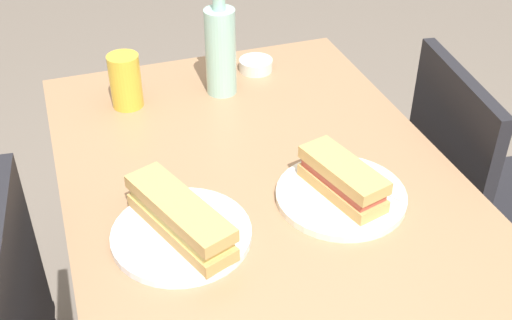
{
  "coord_description": "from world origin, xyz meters",
  "views": [
    {
      "loc": [
        1.01,
        -0.35,
        1.53
      ],
      "look_at": [
        0.0,
        0.0,
        0.76
      ],
      "focal_mm": 45.57,
      "sensor_mm": 36.0,
      "label": 1
    }
  ],
  "objects_px": {
    "beer_glass": "(125,81)",
    "olive_bowl": "(256,65)",
    "knife_far": "(204,213)",
    "chair_far": "(474,200)",
    "baguette_sandwich_far": "(180,217)",
    "dining_table": "(256,214)",
    "plate_near": "(341,196)",
    "baguette_sandwich_near": "(343,179)",
    "water_bottle": "(221,49)",
    "knife_near": "(359,179)",
    "plate_far": "(182,234)"
  },
  "relations": [
    {
      "from": "chair_far",
      "to": "plate_far",
      "type": "xyz_separation_m",
      "value": [
        0.17,
        -0.78,
        0.25
      ]
    },
    {
      "from": "plate_near",
      "to": "baguette_sandwich_near",
      "type": "distance_m",
      "value": 0.04
    },
    {
      "from": "chair_far",
      "to": "knife_far",
      "type": "height_order",
      "value": "chair_far"
    },
    {
      "from": "knife_far",
      "to": "beer_glass",
      "type": "distance_m",
      "value": 0.47
    },
    {
      "from": "dining_table",
      "to": "plate_near",
      "type": "xyz_separation_m",
      "value": [
        0.15,
        0.12,
        0.13
      ]
    },
    {
      "from": "chair_far",
      "to": "knife_near",
      "type": "height_order",
      "value": "chair_far"
    },
    {
      "from": "baguette_sandwich_far",
      "to": "olive_bowl",
      "type": "bearing_deg",
      "value": 149.44
    },
    {
      "from": "plate_far",
      "to": "olive_bowl",
      "type": "relative_size",
      "value": 2.93
    },
    {
      "from": "chair_far",
      "to": "plate_near",
      "type": "bearing_deg",
      "value": -71.15
    },
    {
      "from": "baguette_sandwich_far",
      "to": "chair_far",
      "type": "bearing_deg",
      "value": 102.06
    },
    {
      "from": "plate_near",
      "to": "baguette_sandwich_near",
      "type": "bearing_deg",
      "value": 180.0
    },
    {
      "from": "baguette_sandwich_near",
      "to": "chair_far",
      "type": "bearing_deg",
      "value": 108.85
    },
    {
      "from": "plate_near",
      "to": "knife_near",
      "type": "xyz_separation_m",
      "value": [
        -0.02,
        0.05,
        0.01
      ]
    },
    {
      "from": "dining_table",
      "to": "baguette_sandwich_far",
      "type": "height_order",
      "value": "baguette_sandwich_far"
    },
    {
      "from": "plate_near",
      "to": "knife_near",
      "type": "distance_m",
      "value": 0.06
    },
    {
      "from": "dining_table",
      "to": "baguette_sandwich_far",
      "type": "relative_size",
      "value": 4.09
    },
    {
      "from": "plate_near",
      "to": "knife_near",
      "type": "bearing_deg",
      "value": 116.91
    },
    {
      "from": "knife_near",
      "to": "water_bottle",
      "type": "xyz_separation_m",
      "value": [
        -0.45,
        -0.15,
        0.1
      ]
    },
    {
      "from": "knife_near",
      "to": "chair_far",
      "type": "bearing_deg",
      "value": 107.85
    },
    {
      "from": "baguette_sandwich_near",
      "to": "baguette_sandwich_far",
      "type": "xyz_separation_m",
      "value": [
        0.01,
        -0.32,
        -0.0
      ]
    },
    {
      "from": "knife_near",
      "to": "plate_far",
      "type": "bearing_deg",
      "value": -84.85
    },
    {
      "from": "knife_far",
      "to": "plate_far",
      "type": "bearing_deg",
      "value": -57.91
    },
    {
      "from": "plate_near",
      "to": "olive_bowl",
      "type": "relative_size",
      "value": 2.93
    },
    {
      "from": "beer_glass",
      "to": "olive_bowl",
      "type": "distance_m",
      "value": 0.35
    },
    {
      "from": "plate_near",
      "to": "baguette_sandwich_near",
      "type": "xyz_separation_m",
      "value": [
        -0.0,
        0.0,
        0.04
      ]
    },
    {
      "from": "plate_near",
      "to": "knife_near",
      "type": "height_order",
      "value": "knife_near"
    },
    {
      "from": "dining_table",
      "to": "plate_near",
      "type": "distance_m",
      "value": 0.23
    },
    {
      "from": "dining_table",
      "to": "water_bottle",
      "type": "bearing_deg",
      "value": 175.94
    },
    {
      "from": "plate_far",
      "to": "baguette_sandwich_near",
      "type": "bearing_deg",
      "value": 91.48
    },
    {
      "from": "chair_far",
      "to": "plate_near",
      "type": "distance_m",
      "value": 0.55
    },
    {
      "from": "plate_near",
      "to": "olive_bowl",
      "type": "bearing_deg",
      "value": 178.46
    },
    {
      "from": "baguette_sandwich_near",
      "to": "baguette_sandwich_far",
      "type": "relative_size",
      "value": 0.78
    },
    {
      "from": "chair_far",
      "to": "baguette_sandwich_far",
      "type": "xyz_separation_m",
      "value": [
        0.17,
        -0.78,
        0.3
      ]
    },
    {
      "from": "baguette_sandwich_near",
      "to": "baguette_sandwich_far",
      "type": "height_order",
      "value": "same"
    },
    {
      "from": "baguette_sandwich_near",
      "to": "dining_table",
      "type": "bearing_deg",
      "value": -140.4
    },
    {
      "from": "olive_bowl",
      "to": "chair_far",
      "type": "bearing_deg",
      "value": 48.83
    },
    {
      "from": "beer_glass",
      "to": "olive_bowl",
      "type": "height_order",
      "value": "beer_glass"
    },
    {
      "from": "plate_near",
      "to": "baguette_sandwich_far",
      "type": "bearing_deg",
      "value": -88.52
    },
    {
      "from": "baguette_sandwich_far",
      "to": "olive_bowl",
      "type": "xyz_separation_m",
      "value": [
        -0.56,
        0.33,
        -0.03
      ]
    },
    {
      "from": "plate_near",
      "to": "olive_bowl",
      "type": "distance_m",
      "value": 0.55
    },
    {
      "from": "olive_bowl",
      "to": "beer_glass",
      "type": "bearing_deg",
      "value": -78.6
    },
    {
      "from": "dining_table",
      "to": "plate_far",
      "type": "bearing_deg",
      "value": -51.14
    },
    {
      "from": "knife_near",
      "to": "beer_glass",
      "type": "xyz_separation_m",
      "value": [
        -0.46,
        -0.38,
        0.05
      ]
    },
    {
      "from": "olive_bowl",
      "to": "plate_near",
      "type": "bearing_deg",
      "value": -1.54
    },
    {
      "from": "knife_far",
      "to": "water_bottle",
      "type": "xyz_separation_m",
      "value": [
        -0.45,
        0.17,
        0.1
      ]
    },
    {
      "from": "olive_bowl",
      "to": "dining_table",
      "type": "bearing_deg",
      "value": -18.74
    },
    {
      "from": "chair_far",
      "to": "knife_far",
      "type": "distance_m",
      "value": 0.79
    },
    {
      "from": "chair_far",
      "to": "plate_far",
      "type": "relative_size",
      "value": 3.41
    },
    {
      "from": "plate_near",
      "to": "baguette_sandwich_near",
      "type": "relative_size",
      "value": 1.25
    },
    {
      "from": "knife_far",
      "to": "beer_glass",
      "type": "height_order",
      "value": "beer_glass"
    }
  ]
}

